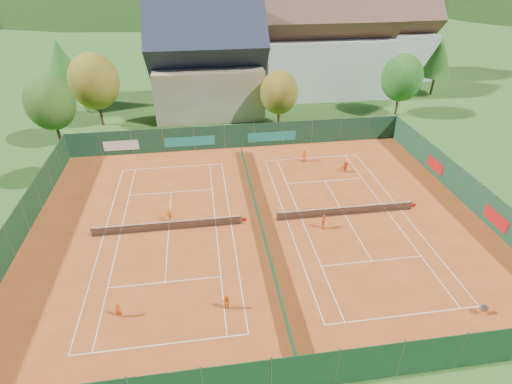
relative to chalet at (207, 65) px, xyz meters
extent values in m
plane|color=#2A571B|center=(3.00, -30.00, -6.64)|extent=(600.00, 600.00, 0.00)
cube|color=#A64318|center=(3.00, -30.00, -6.62)|extent=(40.00, 32.00, 0.01)
cube|color=white|center=(-5.00, -18.12, -6.61)|extent=(10.97, 0.06, 0.00)
cube|color=white|center=(-5.00, -41.88, -6.61)|extent=(10.97, 0.06, 0.00)
cube|color=white|center=(-10.48, -30.00, -6.61)|extent=(0.06, 23.77, 0.00)
cube|color=white|center=(0.49, -30.00, -6.61)|extent=(0.06, 23.77, 0.00)
cube|color=white|center=(-9.12, -30.00, -6.61)|extent=(0.06, 23.77, 0.00)
cube|color=white|center=(-0.88, -30.00, -6.61)|extent=(0.06, 23.77, 0.00)
cube|color=white|center=(-5.00, -23.60, -6.61)|extent=(8.23, 0.06, 0.00)
cube|color=white|center=(-5.00, -36.40, -6.61)|extent=(8.23, 0.06, 0.00)
cube|color=white|center=(-5.00, -30.00, -6.61)|extent=(0.06, 12.80, 0.00)
cube|color=white|center=(11.00, -18.12, -6.61)|extent=(10.97, 0.06, 0.00)
cube|color=white|center=(11.00, -41.88, -6.61)|extent=(10.97, 0.06, 0.00)
cube|color=white|center=(5.51, -30.00, -6.61)|extent=(0.06, 23.77, 0.00)
cube|color=white|center=(16.48, -30.00, -6.61)|extent=(0.06, 23.77, 0.00)
cube|color=white|center=(6.88, -30.00, -6.61)|extent=(0.06, 23.77, 0.00)
cube|color=white|center=(15.12, -30.00, -6.61)|extent=(0.06, 23.77, 0.00)
cube|color=white|center=(11.00, -23.60, -6.61)|extent=(8.23, 0.06, 0.00)
cube|color=white|center=(11.00, -36.40, -6.61)|extent=(8.23, 0.06, 0.00)
cube|color=white|center=(11.00, -30.00, -6.61)|extent=(0.06, 12.80, 0.00)
cylinder|color=#59595B|center=(-11.40, -30.00, -6.11)|extent=(0.10, 0.10, 1.02)
cylinder|color=#59595B|center=(1.40, -30.00, -6.11)|extent=(0.10, 0.10, 1.02)
cube|color=black|center=(-5.00, -30.00, -6.16)|extent=(12.80, 0.02, 0.86)
cube|color=white|center=(-5.00, -30.00, -5.73)|extent=(12.80, 0.04, 0.06)
cube|color=red|center=(1.65, -30.00, -6.17)|extent=(0.40, 0.04, 0.40)
cylinder|color=#59595B|center=(4.60, -30.00, -6.11)|extent=(0.10, 0.10, 1.02)
cylinder|color=#59595B|center=(17.40, -30.00, -6.11)|extent=(0.10, 0.10, 1.02)
cube|color=black|center=(11.00, -30.00, -6.16)|extent=(12.80, 0.02, 0.86)
cube|color=white|center=(11.00, -30.00, -5.73)|extent=(12.80, 0.04, 0.06)
cube|color=red|center=(17.65, -30.00, -6.17)|extent=(0.40, 0.04, 0.40)
cube|color=#14381D|center=(3.00, -30.00, -6.12)|extent=(0.03, 28.80, 1.00)
cube|color=#153B24|center=(3.00, -14.00, -5.12)|extent=(40.00, 0.04, 3.00)
cube|color=teal|center=(-3.00, -14.06, -5.42)|extent=(6.00, 0.03, 1.20)
cube|color=teal|center=(7.00, -14.06, -5.42)|extent=(6.00, 0.03, 1.20)
cube|color=silver|center=(-11.00, -14.06, -5.42)|extent=(4.00, 0.03, 1.20)
cube|color=#153B1D|center=(3.00, -46.00, -5.12)|extent=(40.00, 0.04, 3.00)
cube|color=#14381B|center=(-17.00, -30.00, -5.12)|extent=(0.04, 32.00, 3.00)
cube|color=#153B24|center=(23.00, -30.00, -5.12)|extent=(0.04, 32.00, 3.00)
cube|color=#B21414|center=(22.94, -34.00, -5.42)|extent=(0.03, 3.00, 1.20)
cube|color=#B21414|center=(22.94, -24.00, -5.42)|extent=(0.03, 3.00, 1.20)
cube|color=tan|center=(0.00, 0.00, -3.12)|extent=(15.00, 12.00, 7.00)
cube|color=#1E2333|center=(0.00, 0.00, 3.38)|extent=(16.20, 12.00, 12.00)
cube|color=silver|center=(19.00, 6.00, -2.12)|extent=(20.00, 11.00, 9.00)
cube|color=brown|center=(19.00, 6.00, 5.13)|extent=(21.60, 11.00, 11.00)
cube|color=silver|center=(33.00, 14.00, -2.62)|extent=(16.00, 10.00, 8.00)
cube|color=brown|center=(33.00, 14.00, 3.88)|extent=(17.28, 10.00, 10.00)
cylinder|color=#4A2D1A|center=(-19.00, -10.00, -5.22)|extent=(0.36, 0.36, 2.80)
ellipsoid|color=#2A5217|center=(-19.00, -10.00, -1.22)|extent=(5.72, 5.72, 6.58)
cylinder|color=#462919|center=(-15.00, -4.00, -5.05)|extent=(0.36, 0.36, 3.15)
ellipsoid|color=olive|center=(-15.00, -4.00, -0.55)|extent=(6.44, 6.44, 7.40)
cylinder|color=#4D311B|center=(-21.00, 4.00, -4.87)|extent=(0.36, 0.36, 3.50)
cone|color=#215E1B|center=(-21.00, 4.00, 0.13)|extent=(5.60, 5.60, 6.50)
cylinder|color=#422717|center=(9.00, -8.00, -5.40)|extent=(0.36, 0.36, 2.45)
ellipsoid|color=olive|center=(9.00, -8.00, -1.90)|extent=(5.01, 5.01, 5.76)
cylinder|color=#483119|center=(27.00, -6.00, -5.22)|extent=(0.36, 0.36, 2.80)
ellipsoid|color=#1F5819|center=(27.00, -6.00, -1.22)|extent=(5.72, 5.72, 6.58)
cylinder|color=#4A321A|center=(37.00, 2.00, -5.05)|extent=(0.36, 0.36, 3.15)
cone|color=#225718|center=(37.00, 2.00, -0.55)|extent=(5.04, 5.04, 5.85)
cylinder|color=#422817|center=(29.00, 10.00, -4.87)|extent=(0.36, 0.36, 3.50)
ellipsoid|color=olive|center=(29.00, 10.00, 0.13)|extent=(7.15, 7.15, 8.22)
ellipsoid|color=black|center=(13.00, 270.00, -48.97)|extent=(440.00, 440.00, 242.00)
cylinder|color=slate|center=(16.12, -42.67, -6.22)|extent=(0.02, 0.02, 0.80)
cylinder|color=slate|center=(16.42, -42.67, -6.22)|extent=(0.02, 0.02, 0.80)
cylinder|color=slate|center=(16.12, -42.37, -6.22)|extent=(0.02, 0.02, 0.80)
cylinder|color=slate|center=(16.42, -42.37, -6.22)|extent=(0.02, 0.02, 0.80)
cube|color=slate|center=(16.27, -42.52, -6.07)|extent=(0.34, 0.34, 0.30)
ellipsoid|color=#CCD833|center=(16.27, -42.52, -6.04)|extent=(0.28, 0.28, 0.16)
sphere|color=#CCD833|center=(-6.25, -36.09, -6.59)|extent=(0.07, 0.07, 0.07)
sphere|color=#CCD833|center=(6.43, -41.20, -6.59)|extent=(0.07, 0.07, 0.07)
sphere|color=#CCD833|center=(5.25, -26.58, -6.59)|extent=(0.07, 0.07, 0.07)
sphere|color=#CCD833|center=(0.66, -24.46, -6.59)|extent=(0.07, 0.07, 0.07)
imported|color=#D75013|center=(-7.83, -39.29, -6.00)|extent=(0.48, 0.34, 1.25)
imported|color=orange|center=(-0.72, -39.69, -5.99)|extent=(0.78, 0.73, 1.27)
imported|color=#D06012|center=(-4.88, -28.65, -5.95)|extent=(0.98, 0.74, 1.35)
imported|color=#FF5A16|center=(8.38, -31.71, -5.92)|extent=(0.71, 0.89, 1.42)
imported|color=orange|center=(9.89, -18.91, -5.86)|extent=(0.77, 0.52, 1.52)
imported|color=#DB5213|center=(13.74, -21.95, -6.00)|extent=(1.19, 0.91, 1.26)
camera|label=1|loc=(-1.48, -58.71, 14.41)|focal=28.00mm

